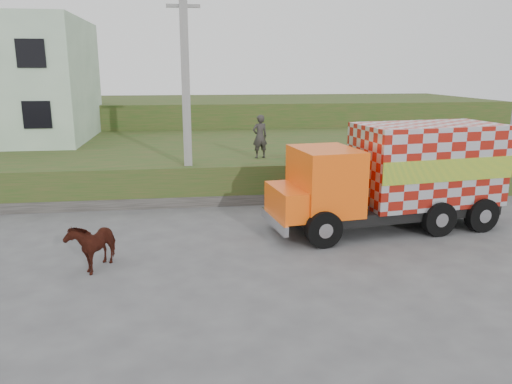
{
  "coord_description": "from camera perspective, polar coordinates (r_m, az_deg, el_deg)",
  "views": [
    {
      "loc": [
        -1.01,
        -14.15,
        5.02
      ],
      "look_at": [
        1.07,
        0.84,
        1.3
      ],
      "focal_mm": 35.0,
      "sensor_mm": 36.0,
      "label": 1
    }
  ],
  "objects": [
    {
      "name": "cow",
      "position": [
        13.62,
        -18.13,
        -5.63
      ],
      "size": [
        1.23,
        1.69,
        1.3
      ],
      "primitive_type": "imported",
      "rotation": [
        0.0,
        0.0,
        -0.39
      ],
      "color": "#391C0E",
      "rests_on": "ground"
    },
    {
      "name": "utility_pole",
      "position": [
        18.78,
        -7.99,
        10.79
      ],
      "size": [
        1.2,
        0.3,
        8.0
      ],
      "color": "gray",
      "rests_on": "ground"
    },
    {
      "name": "embankment_far",
      "position": [
        36.34,
        -6.33,
        8.16
      ],
      "size": [
        40.0,
        12.0,
        3.0
      ],
      "primitive_type": "cube",
      "color": "#254D19",
      "rests_on": "ground"
    },
    {
      "name": "retaining_strip",
      "position": [
        19.0,
        -10.62,
        -1.13
      ],
      "size": [
        16.0,
        0.5,
        0.4
      ],
      "primitive_type": "cube",
      "color": "#595651",
      "rests_on": "ground"
    },
    {
      "name": "ground",
      "position": [
        15.05,
        -3.61,
        -5.7
      ],
      "size": [
        120.0,
        120.0,
        0.0
      ],
      "primitive_type": "plane",
      "color": "#474749",
      "rests_on": "ground"
    },
    {
      "name": "cargo_truck",
      "position": [
        16.6,
        15.94,
        1.83
      ],
      "size": [
        7.76,
        3.48,
        3.35
      ],
      "rotation": [
        0.0,
        0.0,
        0.14
      ],
      "color": "black",
      "rests_on": "ground"
    },
    {
      "name": "embankment",
      "position": [
        24.55,
        -5.43,
        3.73
      ],
      "size": [
        40.0,
        12.0,
        1.5
      ],
      "primitive_type": "cube",
      "color": "#254D19",
      "rests_on": "ground"
    },
    {
      "name": "pedestrian",
      "position": [
        20.37,
        0.45,
        6.36
      ],
      "size": [
        0.73,
        0.57,
        1.76
      ],
      "primitive_type": "imported",
      "rotation": [
        0.0,
        0.0,
        3.39
      ],
      "color": "#332F2D",
      "rests_on": "embankment"
    }
  ]
}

